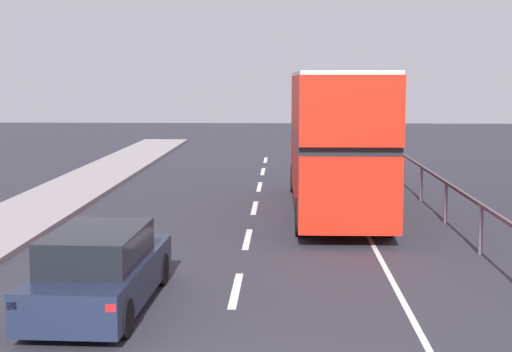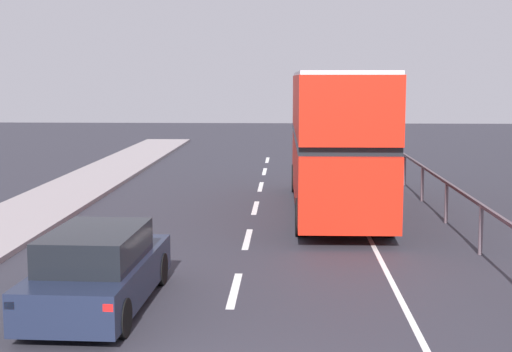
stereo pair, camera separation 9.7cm
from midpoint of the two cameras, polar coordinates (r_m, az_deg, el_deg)
The scene contains 4 objects.
lane_paint_markings at distance 17.42m, azimuth 5.27°, elevation -6.17°, with size 3.29×46.00×0.01m.
bridge_side_railing at distance 18.14m, azimuth 17.06°, elevation -2.78°, with size 0.10×42.00×1.21m.
double_decker_bus_red at distance 23.01m, azimuth 6.25°, elevation 2.95°, with size 2.64×10.59×4.30m.
hatchback_car_near at distance 13.69m, azimuth -11.76°, elevation -7.09°, with size 1.87×4.52×1.47m.
Camera 2 is at (1.02, -8.26, 4.12)m, focal length 52.14 mm.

